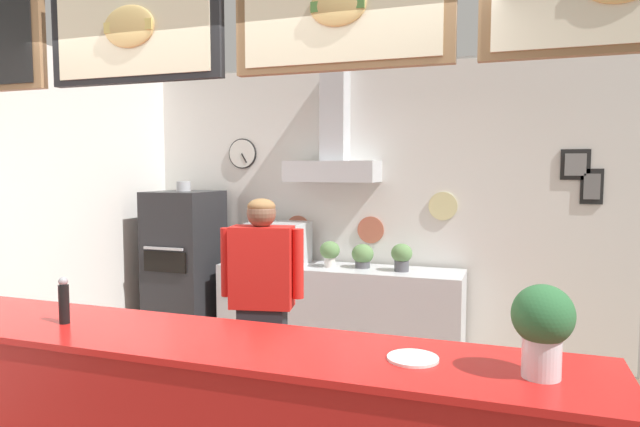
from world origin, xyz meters
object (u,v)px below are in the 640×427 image
Objects in this scene: potted_sage at (402,256)px; potted_basil at (247,252)px; espresso_machine at (278,243)px; shop_worker at (262,302)px; potted_thyme at (330,252)px; pizza_oven at (185,268)px; potted_rosemary at (363,255)px; pepper_grinder at (64,301)px; condiment_plate at (413,358)px; basil_vase at (543,326)px.

potted_sage is 1.42× the size of potted_basil.
potted_basil is (-0.35, 0.03, -0.10)m from espresso_machine.
potted_sage is at bearing 0.25° from espresso_machine.
potted_basil is at bearing 178.93° from potted_sage.
espresso_machine is (-0.48, 1.40, 0.22)m from shop_worker.
espresso_machine reaches higher than potted_thyme.
potted_sage is at bearing -128.84° from shop_worker.
potted_thyme is at bearing -2.63° from potted_basil.
pizza_oven is 3.09× the size of espresso_machine.
potted_rosemary is at bearing 4.51° from pizza_oven.
shop_worker is 1.47m from pepper_grinder.
potted_rosemary is 0.31m from potted_thyme.
potted_rosemary is 2.95m from pepper_grinder.
condiment_plate is at bearing -57.13° from espresso_machine.
espresso_machine is (1.00, 0.09, 0.29)m from pizza_oven.
pizza_oven is 0.68m from potted_basil.
shop_worker is at bearing -103.47° from potted_rosemary.
shop_worker reaches higher than basil_vase.
potted_basil is 2.85m from pepper_grinder.
pizza_oven is 6.83× the size of potted_thyme.
pizza_oven is 1.05× the size of shop_worker.
pepper_grinder is (-1.71, -0.04, 0.11)m from condiment_plate.
potted_rosemary is 0.89× the size of potted_sage.
espresso_machine is at bearing -176.04° from potted_rosemary.
pizza_oven is 1.98m from shop_worker.
potted_basil is at bearing 10.66° from pizza_oven.
pizza_oven is at bearing -53.18° from shop_worker.
potted_thyme is 0.88m from potted_basil.
potted_sage is 1.08× the size of pepper_grinder.
pepper_grinder reaches higher than potted_rosemary.
shop_worker reaches higher than potted_thyme.
condiment_plate is (1.77, -2.74, -0.03)m from espresso_machine.
pizza_oven is 7.21× the size of pepper_grinder.
potted_rosemary is at bearing -115.01° from shop_worker.
potted_rosemary is (0.35, 1.46, 0.14)m from shop_worker.
potted_basil is (-0.88, 0.04, -0.05)m from potted_thyme.
espresso_machine is at bearing 129.01° from basil_vase.
potted_rosemary is 0.38m from potted_sage.
potted_basil is (-1.18, -0.02, -0.02)m from potted_rosemary.
basil_vase is at bearing 0.26° from pepper_grinder.
potted_sage is at bearing 110.52° from basil_vase.
shop_worker reaches higher than potted_basil.
potted_basil is at bearing 177.37° from potted_thyme.
pepper_grinder is (0.41, -2.82, 0.18)m from potted_basil.
shop_worker is 1.59m from potted_sage.
pizza_oven is at bearing -177.61° from potted_sage.
pepper_grinder is (-0.77, -2.84, 0.16)m from potted_rosemary.
pepper_grinder is at bearing -99.67° from potted_thyme.
pepper_grinder is at bearing -179.74° from basil_vase.
potted_sage is at bearing 67.57° from pepper_grinder.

